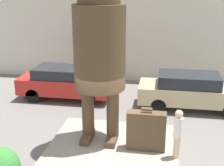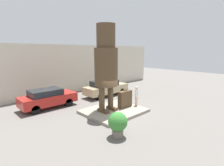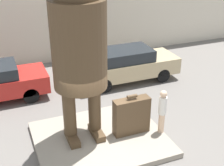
{
  "view_description": "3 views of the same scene",
  "coord_description": "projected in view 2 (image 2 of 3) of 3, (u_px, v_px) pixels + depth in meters",
  "views": [
    {
      "loc": [
        1.49,
        -9.09,
        5.32
      ],
      "look_at": [
        -0.1,
        0.27,
        2.23
      ],
      "focal_mm": 50.0,
      "sensor_mm": 36.0,
      "label": 1
    },
    {
      "loc": [
        -8.59,
        -8.86,
        4.52
      ],
      "look_at": [
        -0.05,
        0.15,
        2.19
      ],
      "focal_mm": 28.0,
      "sensor_mm": 36.0,
      "label": 2
    },
    {
      "loc": [
        -2.84,
        -8.08,
        6.33
      ],
      "look_at": [
        0.41,
        -0.04,
        2.12
      ],
      "focal_mm": 50.0,
      "sensor_mm": 36.0,
      "label": 3
    }
  ],
  "objects": [
    {
      "name": "pedestal",
      "position": [
        114.0,
        111.0,
        12.94
      ],
      "size": [
        4.21,
        3.53,
        0.19
      ],
      "color": "gray",
      "rests_on": "ground_plane"
    },
    {
      "name": "ground_plane",
      "position": [
        114.0,
        112.0,
        12.96
      ],
      "size": [
        60.0,
        60.0,
        0.0
      ],
      "primitive_type": "plane",
      "color": "slate"
    },
    {
      "name": "giant_suitcase",
      "position": [
        125.0,
        99.0,
        13.43
      ],
      "size": [
        1.23,
        0.39,
        1.43
      ],
      "color": "#4C3823",
      "rests_on": "pedestal"
    },
    {
      "name": "parked_car_red",
      "position": [
        48.0,
        98.0,
        13.82
      ],
      "size": [
        4.28,
        1.76,
        1.53
      ],
      "color": "#B2231E",
      "rests_on": "ground_plane"
    },
    {
      "name": "building_backdrop",
      "position": [
        61.0,
        70.0,
        18.17
      ],
      "size": [
        28.0,
        0.6,
        5.1
      ],
      "color": "beige",
      "rests_on": "ground_plane"
    },
    {
      "name": "parked_car_tan",
      "position": [
        106.0,
        88.0,
        17.56
      ],
      "size": [
        4.7,
        1.72,
        1.57
      ],
      "color": "tan",
      "rests_on": "ground_plane"
    },
    {
      "name": "statue_figure",
      "position": [
        106.0,
        62.0,
        12.13
      ],
      "size": [
        1.65,
        1.65,
        6.09
      ],
      "color": "#4C3823",
      "rests_on": "pedestal"
    },
    {
      "name": "tourist",
      "position": [
        136.0,
        95.0,
        13.79
      ],
      "size": [
        0.27,
        0.27,
        1.56
      ],
      "color": "beige",
      "rests_on": "pedestal"
    },
    {
      "name": "planter_pot",
      "position": [
        118.0,
        123.0,
        9.14
      ],
      "size": [
        1.03,
        1.03,
        1.36
      ],
      "color": "#70665B",
      "rests_on": "ground_plane"
    }
  ]
}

